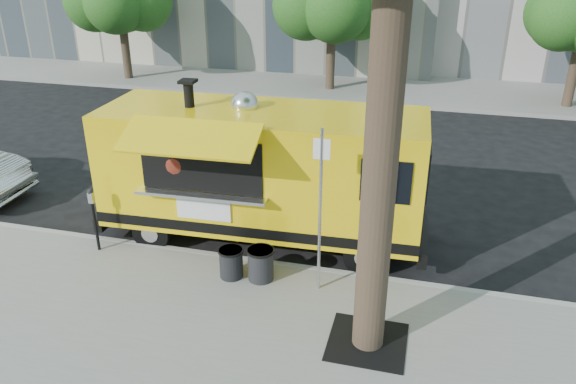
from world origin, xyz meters
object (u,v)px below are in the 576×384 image
food_truck (261,171)px  trash_bin_left (231,262)px  sign_post (320,203)px  trash_bin_right (261,263)px  parking_meter (93,212)px

food_truck → trash_bin_left: 2.07m
sign_post → trash_bin_left: size_ratio=5.32×
food_truck → trash_bin_left: food_truck is taller
food_truck → trash_bin_right: size_ratio=11.15×
trash_bin_left → parking_meter: bearing=175.5°
parking_meter → trash_bin_right: (3.47, -0.17, -0.50)m
parking_meter → trash_bin_left: parking_meter is taller
trash_bin_left → trash_bin_right: size_ratio=0.92×
trash_bin_right → food_truck: bearing=106.6°
food_truck → trash_bin_right: (0.50, -1.69, -1.09)m
sign_post → trash_bin_left: sign_post is taller
sign_post → parking_meter: size_ratio=2.25×
trash_bin_left → sign_post: bearing=1.1°
sign_post → parking_meter: 4.64m
parking_meter → trash_bin_left: (2.92, -0.23, -0.53)m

